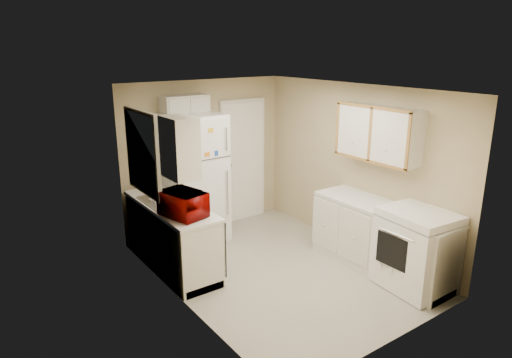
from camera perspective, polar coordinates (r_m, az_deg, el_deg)
floor at (r=6.27m, az=2.70°, el=-11.20°), size 3.80×3.80×0.00m
ceiling at (r=5.58m, az=3.04°, el=11.20°), size 3.80×3.80×0.00m
wall_left at (r=5.11m, az=-9.60°, el=-3.34°), size 3.80×3.80×0.00m
wall_right at (r=6.74m, az=12.26°, el=1.38°), size 3.80×3.80×0.00m
wall_back at (r=7.34m, az=-6.36°, el=2.89°), size 2.80×2.80×0.00m
wall_front at (r=4.57m, az=17.86°, el=-6.35°), size 2.80×2.80×0.00m
left_counter at (r=6.26m, az=-10.46°, el=-6.97°), size 0.60×1.80×0.90m
dishwasher at (r=5.87m, az=-5.36°, el=-7.95°), size 0.03×0.58×0.72m
sink at (r=6.24m, az=-11.25°, el=-3.05°), size 0.54×0.74×0.16m
microwave at (r=5.60m, az=-9.06°, el=-3.14°), size 0.62×0.44×0.37m
soap_bottle at (r=6.36m, az=-12.53°, el=-1.41°), size 0.11×0.11×0.20m
window_blinds at (r=5.94m, az=-13.92°, el=3.23°), size 0.10×0.98×1.08m
upper_cabinet_left at (r=5.19m, az=-9.50°, el=3.90°), size 0.30×0.45×0.70m
refrigerator at (r=6.91m, az=-7.72°, el=0.07°), size 0.83×0.81×1.95m
cabinet_over_fridge at (r=6.88m, az=-8.89°, el=8.67°), size 0.70×0.30×0.40m
interior_door at (r=7.71m, az=-1.63°, el=2.26°), size 0.86×0.06×2.08m
right_counter at (r=6.28m, az=15.37°, el=-7.23°), size 0.60×2.00×0.90m
stove at (r=5.94m, az=19.37°, el=-8.37°), size 0.75×0.89×1.02m
upper_cabinet_right at (r=6.18m, az=15.06°, el=5.55°), size 0.30×1.20×0.70m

